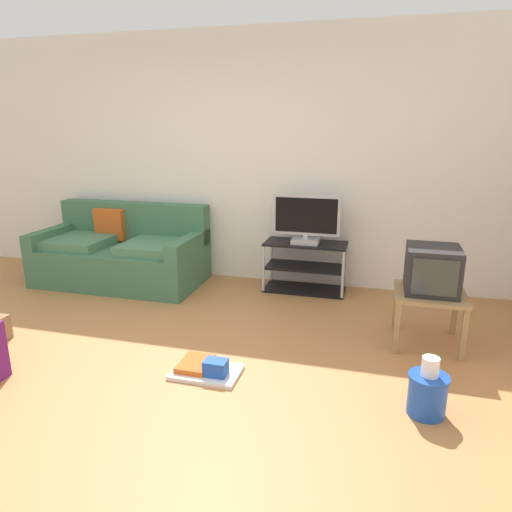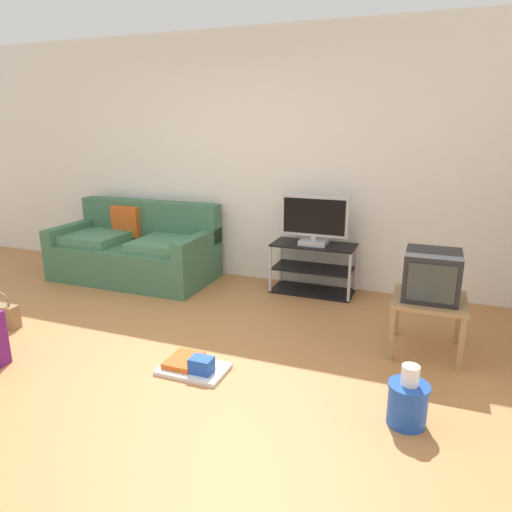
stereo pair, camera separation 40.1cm
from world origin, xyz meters
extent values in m
cube|color=#B27542|center=(0.00, 0.00, -0.01)|extent=(9.00, 9.80, 0.02)
cube|color=silver|center=(0.00, 2.45, 1.35)|extent=(9.00, 0.10, 2.70)
cube|color=#3D6B4C|center=(-1.20, 1.86, 0.20)|extent=(1.81, 0.92, 0.41)
cube|color=#3D6B4C|center=(-1.20, 2.22, 0.63)|extent=(1.81, 0.20, 0.45)
cube|color=#3D6B4C|center=(-2.04, 1.86, 0.50)|extent=(0.14, 0.92, 0.18)
cube|color=#3D6B4C|center=(-0.37, 1.86, 0.50)|extent=(0.14, 0.92, 0.18)
cube|color=#477857|center=(-1.70, 1.80, 0.46)|extent=(0.72, 0.64, 0.10)
cube|color=#477857|center=(-0.71, 1.80, 0.46)|extent=(0.72, 0.64, 0.10)
cube|color=#CC561E|center=(-1.45, 2.10, 0.61)|extent=(0.36, 0.14, 0.37)
cube|color=black|center=(0.83, 2.15, 0.52)|extent=(0.86, 0.40, 0.02)
cube|color=black|center=(0.83, 2.15, 0.26)|extent=(0.82, 0.38, 0.02)
cube|color=black|center=(0.83, 2.15, 0.01)|extent=(0.86, 0.40, 0.02)
cylinder|color=#B7B7BC|center=(0.42, 1.97, 0.26)|extent=(0.03, 0.03, 0.53)
cylinder|color=#B7B7BC|center=(1.25, 1.97, 0.26)|extent=(0.03, 0.03, 0.53)
cylinder|color=#B7B7BC|center=(0.42, 2.34, 0.26)|extent=(0.03, 0.03, 0.53)
cylinder|color=#B7B7BC|center=(1.25, 2.34, 0.26)|extent=(0.03, 0.03, 0.53)
cube|color=#B2B2B7|center=(0.83, 2.13, 0.55)|extent=(0.28, 0.22, 0.05)
cube|color=#B2B2B7|center=(0.83, 2.13, 0.60)|extent=(0.05, 0.04, 0.04)
cube|color=#B2B2B7|center=(0.83, 2.13, 0.82)|extent=(0.70, 0.04, 0.42)
cube|color=black|center=(0.83, 2.11, 0.82)|extent=(0.64, 0.01, 0.36)
cube|color=#9E7A4C|center=(1.99, 1.15, 0.43)|extent=(0.54, 0.54, 0.03)
cube|color=#9E7A4C|center=(1.75, 0.91, 0.21)|extent=(0.04, 0.04, 0.41)
cube|color=#9E7A4C|center=(2.23, 0.91, 0.21)|extent=(0.04, 0.04, 0.41)
cube|color=#9E7A4C|center=(1.75, 1.39, 0.21)|extent=(0.04, 0.04, 0.41)
cube|color=#9E7A4C|center=(2.23, 1.39, 0.21)|extent=(0.04, 0.04, 0.41)
cube|color=#232326|center=(1.99, 1.17, 0.62)|extent=(0.40, 0.42, 0.36)
cube|color=#333833|center=(1.99, 0.96, 0.62)|extent=(0.33, 0.01, 0.28)
cylinder|color=#4C1654|center=(-0.96, -0.13, 0.23)|extent=(0.04, 0.04, 0.33)
cylinder|color=blue|center=(1.92, 0.13, 0.13)|extent=(0.23, 0.23, 0.26)
cylinder|color=blue|center=(1.92, 0.13, 0.25)|extent=(0.24, 0.24, 0.02)
cylinder|color=white|center=(1.92, 0.13, 0.31)|extent=(0.10, 0.10, 0.14)
cube|color=silver|center=(0.45, 0.21, 0.01)|extent=(0.48, 0.31, 0.03)
cube|color=blue|center=(0.53, 0.18, 0.08)|extent=(0.16, 0.12, 0.11)
cube|color=#CC561E|center=(0.35, 0.25, 0.05)|extent=(0.22, 0.28, 0.04)
camera|label=1|loc=(1.57, -2.56, 1.71)|focal=32.68mm
camera|label=2|loc=(1.95, -2.44, 1.71)|focal=32.68mm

